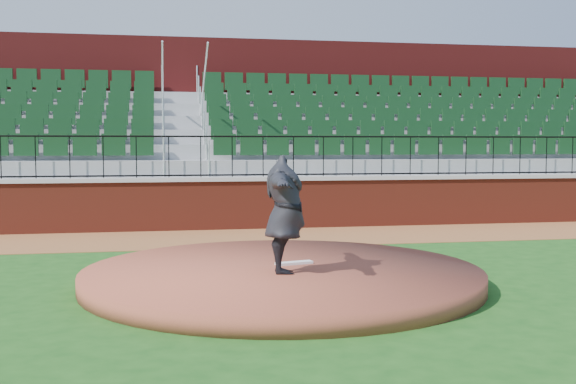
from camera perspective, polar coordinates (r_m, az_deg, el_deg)
The scene contains 10 objects.
ground at distance 10.46m, azimuth 1.51°, elevation -7.69°, with size 90.00×90.00×0.00m, color #194B15.
warning_track at distance 15.71m, azimuth -2.60°, elevation -3.73°, with size 34.00×3.20×0.01m, color brown.
field_wall at distance 17.22m, azimuth -3.33°, elevation -1.06°, with size 34.00×0.35×1.20m, color maroon.
wall_cap at distance 17.17m, azimuth -3.34°, elevation 1.10°, with size 34.00×0.45×0.10m, color #B7B7B7.
wall_railing at distance 17.15m, azimuth -3.35°, elevation 2.93°, with size 34.00×0.05×1.00m, color black, non-canonical shape.
seating_stands at distance 19.86m, azimuth -4.34°, elevation 4.52°, with size 34.00×5.10×4.60m, color gray, non-canonical shape.
concourse_wall at distance 22.65m, azimuth -5.11°, elevation 5.59°, with size 34.00×0.50×5.50m, color maroon.
pitchers_mound at distance 10.50m, azimuth -0.47°, elevation -6.95°, with size 5.99×5.99×0.25m, color brown.
pitching_rubber at distance 10.77m, azimuth 0.51°, elevation -5.89°, with size 0.60×0.15×0.04m, color white.
pitcher at distance 9.92m, azimuth -0.27°, elevation -1.88°, with size 2.10×0.57×1.71m, color black.
Camera 1 is at (-2.13, -10.02, 2.12)m, focal length 43.04 mm.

